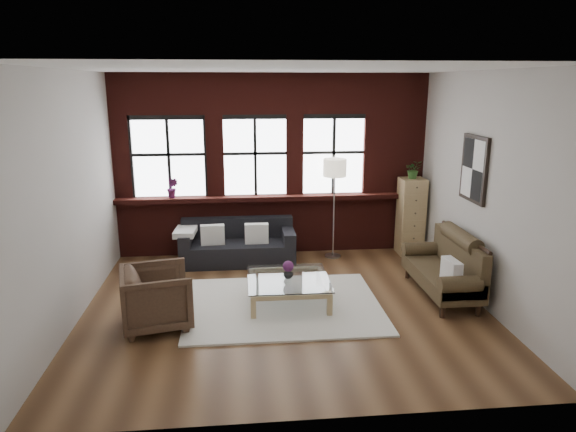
{
  "coord_description": "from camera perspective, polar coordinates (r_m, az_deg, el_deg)",
  "views": [
    {
      "loc": [
        -0.61,
        -6.59,
        3.03
      ],
      "look_at": [
        0.1,
        0.6,
        1.15
      ],
      "focal_mm": 32.0,
      "sensor_mm": 36.0,
      "label": 1
    }
  ],
  "objects": [
    {
      "name": "wall_front",
      "position": [
        4.38,
        2.69,
        -4.52
      ],
      "size": [
        5.5,
        0.0,
        5.5
      ],
      "primitive_type": "plane",
      "rotation": [
        -1.57,
        0.0,
        0.0
      ],
      "color": "#B3AFA7",
      "rests_on": "ground"
    },
    {
      "name": "drawer_chest",
      "position": [
        9.52,
        13.47,
        -0.04
      ],
      "size": [
        0.43,
        0.43,
        1.39
      ],
      "primitive_type": "cube",
      "color": "tan",
      "rests_on": "floor"
    },
    {
      "name": "armchair",
      "position": [
        6.79,
        -14.37,
        -8.77
      ],
      "size": [
        1.02,
        1.0,
        0.78
      ],
      "primitive_type": "imported",
      "rotation": [
        0.0,
        0.0,
        1.78
      ],
      "color": "#3F2C1F",
      "rests_on": "floor"
    },
    {
      "name": "window_mid",
      "position": [
        9.14,
        -3.66,
        6.5
      ],
      "size": [
        1.38,
        0.1,
        1.5
      ],
      "primitive_type": null,
      "color": "black",
      "rests_on": "brick_backwall"
    },
    {
      "name": "brick_backwall",
      "position": [
        9.16,
        -1.76,
        5.6
      ],
      "size": [
        5.5,
        0.12,
        3.2
      ],
      "primitive_type": null,
      "color": "#441410",
      "rests_on": "floor"
    },
    {
      "name": "vintage_settee",
      "position": [
        7.8,
        16.7,
        -5.38
      ],
      "size": [
        0.75,
        1.68,
        0.9
      ],
      "primitive_type": null,
      "color": "#3B2E1B",
      "rests_on": "floor"
    },
    {
      "name": "potted_plant_top",
      "position": [
        9.34,
        13.78,
        5.04
      ],
      "size": [
        0.33,
        0.3,
        0.32
      ],
      "primitive_type": "imported",
      "rotation": [
        0.0,
        0.0,
        -0.18
      ],
      "color": "#2D5923",
      "rests_on": "drawer_chest"
    },
    {
      "name": "pillow_a",
      "position": [
        8.76,
        -8.38,
        -2.07
      ],
      "size": [
        0.41,
        0.16,
        0.34
      ],
      "primitive_type": "cube",
      "rotation": [
        0.0,
        0.0,
        0.06
      ],
      "color": "silver",
      "rests_on": "dark_sofa"
    },
    {
      "name": "pillow_settee",
      "position": [
        7.29,
        17.69,
        -5.92
      ],
      "size": [
        0.16,
        0.39,
        0.34
      ],
      "primitive_type": "cube",
      "rotation": [
        0.0,
        0.0,
        0.06
      ],
      "color": "silver",
      "rests_on": "vintage_settee"
    },
    {
      "name": "wall_poster",
      "position": [
        7.74,
        19.99,
        4.94
      ],
      "size": [
        0.05,
        0.74,
        0.94
      ],
      "primitive_type": null,
      "color": "black",
      "rests_on": "wall_right"
    },
    {
      "name": "shag_rug",
      "position": [
        7.28,
        -0.51,
        -9.87
      ],
      "size": [
        2.69,
        2.11,
        0.03
      ],
      "primitive_type": "cube",
      "rotation": [
        0.0,
        0.0,
        -0.0
      ],
      "color": "beige",
      "rests_on": "floor"
    },
    {
      "name": "floor_lamp",
      "position": [
        9.02,
        5.13,
        1.25
      ],
      "size": [
        0.4,
        0.4,
        1.92
      ],
      "primitive_type": null,
      "color": "#A5A5A8",
      "rests_on": "floor"
    },
    {
      "name": "flowers",
      "position": [
        7.2,
        0.03,
        -5.61
      ],
      "size": [
        0.16,
        0.16,
        0.16
      ],
      "primitive_type": "sphere",
      "color": "#551D4E",
      "rests_on": "vase"
    },
    {
      "name": "wall_left",
      "position": [
        7.07,
        -23.13,
        1.74
      ],
      "size": [
        0.0,
        5.0,
        5.0
      ],
      "primitive_type": "plane",
      "rotation": [
        1.57,
        0.0,
        1.57
      ],
      "color": "#B3AFA7",
      "rests_on": "ground"
    },
    {
      "name": "wall_back",
      "position": [
        9.22,
        -1.79,
        5.66
      ],
      "size": [
        5.5,
        0.0,
        5.5
      ],
      "primitive_type": "plane",
      "rotation": [
        1.57,
        0.0,
        0.0
      ],
      "color": "#B3AFA7",
      "rests_on": "ground"
    },
    {
      "name": "window_left",
      "position": [
        9.21,
        -13.09,
        6.22
      ],
      "size": [
        1.38,
        0.1,
        1.5
      ],
      "primitive_type": null,
      "color": "black",
      "rests_on": "brick_backwall"
    },
    {
      "name": "window_right",
      "position": [
        9.29,
        5.06,
        6.61
      ],
      "size": [
        1.38,
        0.1,
        1.5
      ],
      "primitive_type": null,
      "color": "black",
      "rests_on": "brick_backwall"
    },
    {
      "name": "coffee_table",
      "position": [
        7.33,
        0.03,
        -8.28
      ],
      "size": [
        1.14,
        1.14,
        0.38
      ],
      "primitive_type": null,
      "rotation": [
        0.0,
        0.0,
        -0.01
      ],
      "color": "tan",
      "rests_on": "shag_rug"
    },
    {
      "name": "wall_right",
      "position": [
        7.53,
        20.99,
        2.67
      ],
      "size": [
        0.0,
        5.0,
        5.0
      ],
      "primitive_type": "plane",
      "rotation": [
        1.57,
        0.0,
        -1.57
      ],
      "color": "#B3AFA7",
      "rests_on": "ground"
    },
    {
      "name": "floor",
      "position": [
        7.28,
        -0.32,
        -10.01
      ],
      "size": [
        5.5,
        5.5,
        0.0
      ],
      "primitive_type": "plane",
      "color": "#4C301B",
      "rests_on": "ground"
    },
    {
      "name": "sill_plant",
      "position": [
        9.16,
        -12.72,
        3.07
      ],
      "size": [
        0.23,
        0.21,
        0.36
      ],
      "primitive_type": "imported",
      "rotation": [
        0.0,
        0.0,
        -0.31
      ],
      "color": "#551D4E",
      "rests_on": "sill_ledge"
    },
    {
      "name": "vase",
      "position": [
        7.24,
        0.03,
        -6.38
      ],
      "size": [
        0.16,
        0.16,
        0.15
      ],
      "primitive_type": "imported",
      "rotation": [
        0.0,
        0.0,
        0.2
      ],
      "color": "#B2B2B2",
      "rests_on": "coffee_table"
    },
    {
      "name": "dark_sofa",
      "position": [
        8.9,
        -5.61,
        -2.99
      ],
      "size": [
        1.95,
        0.79,
        0.71
      ],
      "primitive_type": null,
      "color": "black",
      "rests_on": "floor"
    },
    {
      "name": "pillow_b",
      "position": [
        8.76,
        -3.51,
        -1.95
      ],
      "size": [
        0.4,
        0.14,
        0.34
      ],
      "primitive_type": "cube",
      "rotation": [
        0.0,
        0.0,
        -0.01
      ],
      "color": "silver",
      "rests_on": "dark_sofa"
    },
    {
      "name": "ceiling",
      "position": [
        6.62,
        -0.37,
        16.06
      ],
      "size": [
        5.5,
        5.5,
        0.0
      ],
      "primitive_type": "plane",
      "rotation": [
        3.14,
        0.0,
        0.0
      ],
      "color": "white",
      "rests_on": "ground"
    },
    {
      "name": "sill_ledge",
      "position": [
        9.18,
        -1.7,
        2.06
      ],
      "size": [
        5.5,
        0.3,
        0.08
      ],
      "primitive_type": "cube",
      "color": "#441410",
      "rests_on": "brick_backwall"
    }
  ]
}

